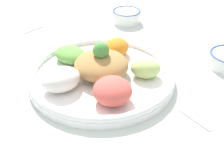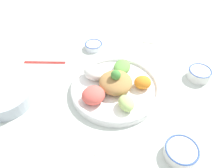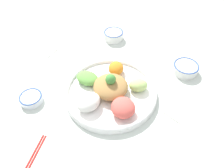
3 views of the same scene
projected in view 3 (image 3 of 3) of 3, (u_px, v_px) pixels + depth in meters
name	position (u px, v px, depth m)	size (l,w,h in m)	color
ground_plane	(104.00, 99.00, 0.94)	(2.40, 2.40, 0.00)	silver
salad_platter	(110.00, 91.00, 0.94)	(0.40, 0.40, 0.12)	white
sauce_bowl_red	(186.00, 68.00, 1.04)	(0.12, 0.12, 0.04)	white
rice_bowl_blue	(114.00, 35.00, 1.22)	(0.11, 0.11, 0.05)	white
sauce_bowl_dark	(31.00, 98.00, 0.92)	(0.10, 0.10, 0.03)	white
chopsticks_pair_near	(30.00, 162.00, 0.75)	(0.20, 0.11, 0.01)	red
serving_spoon_main	(46.00, 58.00, 1.12)	(0.11, 0.11, 0.01)	beige
serving_spoon_extra	(181.00, 123.00, 0.86)	(0.12, 0.10, 0.01)	beige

